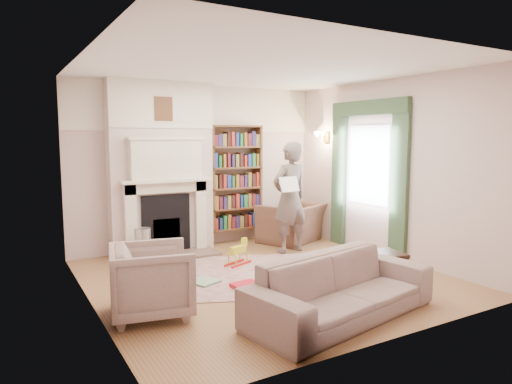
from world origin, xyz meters
TOP-DOWN VIEW (x-y plane):
  - floor at (0.00, 0.00)m, footprint 4.50×4.50m
  - ceiling at (0.00, 0.00)m, footprint 4.50×4.50m
  - wall_back at (0.00, 2.25)m, footprint 4.50×0.00m
  - wall_front at (0.00, -2.25)m, footprint 4.50×0.00m
  - wall_left at (-2.25, 0.00)m, footprint 0.00×4.50m
  - wall_right at (2.25, 0.00)m, footprint 0.00×4.50m
  - fireplace at (-0.75, 2.05)m, footprint 1.70×0.58m
  - bookcase at (0.65, 2.12)m, footprint 1.00×0.24m
  - window at (2.23, 0.40)m, footprint 0.02×0.90m
  - curtain_left at (2.20, -0.30)m, footprint 0.07×0.32m
  - curtain_right at (2.20, 1.10)m, footprint 0.07×0.32m
  - pelmet at (2.19, 0.40)m, footprint 0.09×1.70m
  - wall_sconce at (2.03, 1.50)m, footprint 0.20×0.24m
  - rug at (-0.03, 0.16)m, footprint 3.23×2.90m
  - armchair_reading at (1.53, 1.60)m, footprint 1.37×1.30m
  - armchair_left at (-1.74, -0.54)m, footprint 1.00×0.98m
  - sofa at (-0.02, -1.59)m, footprint 2.33×1.25m
  - man_reading at (1.08, 1.00)m, footprint 0.71×0.50m
  - newspaper at (0.93, 0.80)m, footprint 0.36×0.13m
  - coffee_table at (0.98, -1.07)m, footprint 0.77×0.58m
  - paraffin_heater at (-1.25, 1.48)m, footprint 0.31×0.31m
  - rocking_horse at (-0.05, 0.71)m, footprint 0.48×0.34m
  - board_game at (-0.83, 0.17)m, footprint 0.43×0.43m
  - game_box_lid at (-0.45, -0.25)m, footprint 0.35×0.24m
  - comic_annuals at (0.34, -0.31)m, footprint 0.74×0.49m

SIDE VIEW (x-z plane):
  - floor at x=0.00m, z-range 0.00..0.00m
  - rug at x=-0.03m, z-range 0.00..0.01m
  - comic_annuals at x=0.34m, z-range 0.01..0.03m
  - board_game at x=-0.83m, z-range 0.01..0.04m
  - game_box_lid at x=-0.45m, z-range 0.01..0.06m
  - rocking_horse at x=-0.05m, z-range 0.00..0.39m
  - coffee_table at x=0.98m, z-range 0.00..0.45m
  - paraffin_heater at x=-1.25m, z-range 0.00..0.55m
  - sofa at x=-0.02m, z-range 0.00..0.65m
  - armchair_reading at x=1.53m, z-range 0.00..0.70m
  - armchair_left at x=-1.74m, z-range 0.00..0.77m
  - man_reading at x=1.08m, z-range 0.00..1.83m
  - newspaper at x=0.93m, z-range 1.04..1.28m
  - bookcase at x=0.65m, z-range 0.25..2.10m
  - curtain_left at x=2.20m, z-range 0.00..2.40m
  - curtain_right at x=2.20m, z-range 0.00..2.40m
  - fireplace at x=-0.75m, z-range -0.01..2.79m
  - wall_back at x=0.00m, z-range -0.85..3.65m
  - wall_front at x=0.00m, z-range -0.85..3.65m
  - wall_left at x=-2.25m, z-range -0.85..3.65m
  - wall_right at x=2.25m, z-range -0.85..3.65m
  - window at x=2.23m, z-range 0.80..2.10m
  - wall_sconce at x=2.03m, z-range 1.78..2.02m
  - pelmet at x=2.19m, z-range 2.26..2.50m
  - ceiling at x=0.00m, z-range 2.80..2.80m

